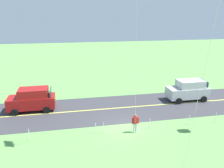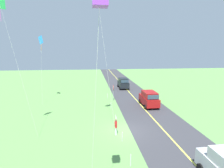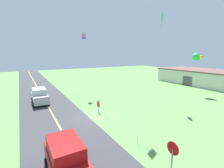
{
  "view_description": "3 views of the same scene",
  "coord_description": "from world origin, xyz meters",
  "views": [
    {
      "loc": [
        4.15,
        16.69,
        9.06
      ],
      "look_at": [
        1.23,
        1.76,
        4.37
      ],
      "focal_mm": 36.62,
      "sensor_mm": 36.0,
      "label": 1
    },
    {
      "loc": [
        -16.9,
        3.35,
        8.19
      ],
      "look_at": [
        -0.19,
        1.41,
        4.99
      ],
      "focal_mm": 28.52,
      "sensor_mm": 36.0,
      "label": 2
    },
    {
      "loc": [
        16.2,
        -6.87,
        7.22
      ],
      "look_at": [
        0.58,
        2.28,
        3.75
      ],
      "focal_mm": 25.21,
      "sensor_mm": 36.0,
      "label": 3
    }
  ],
  "objects": [
    {
      "name": "person_adult_near",
      "position": [
        -0.76,
        1.1,
        0.86
      ],
      "size": [
        0.58,
        0.22,
        1.6
      ],
      "rotation": [
        0.0,
        0.0,
        3.67
      ],
      "color": "silver",
      "rests_on": "ground"
    },
    {
      "name": "fence_post_2",
      "position": [
        -2.14,
        0.7,
        0.45
      ],
      "size": [
        0.05,
        0.05,
        0.9
      ],
      "primitive_type": "cylinder",
      "color": "silver",
      "rests_on": "ground"
    },
    {
      "name": "fence_post_1",
      "position": [
        -5.66,
        0.7,
        0.45
      ],
      "size": [
        0.05,
        0.05,
        0.9
      ],
      "primitive_type": "cylinder",
      "color": "silver",
      "rests_on": "ground"
    },
    {
      "name": "car_parked_east_far",
      "position": [
        20.67,
        -3.47,
        1.15
      ],
      "size": [
        4.4,
        2.12,
        2.24
      ],
      "color": "black",
      "rests_on": "ground"
    },
    {
      "name": "kite_green_far",
      "position": [
        -0.25,
        10.79,
        11.92
      ],
      "size": [
        0.63,
        2.72,
        12.79
      ],
      "color": "silver",
      "rests_on": "ground"
    },
    {
      "name": "fence_post_4",
      "position": [
        2.33,
        0.7,
        0.45
      ],
      "size": [
        0.05,
        0.05,
        0.9
      ],
      "primitive_type": "cylinder",
      "color": "silver",
      "rests_on": "ground"
    },
    {
      "name": "car_suv_foreground",
      "position": [
        7.76,
        -5.03,
        1.15
      ],
      "size": [
        4.4,
        2.12,
        2.24
      ],
      "color": "maroon",
      "rests_on": "ground"
    },
    {
      "name": "ground_plane",
      "position": [
        0.0,
        0.0,
        -0.05
      ],
      "size": [
        120.0,
        120.0,
        0.1
      ],
      "primitive_type": "cube",
      "color": "#60994C"
    },
    {
      "name": "fence_post_6",
      "position": [
        12.73,
        0.7,
        0.45
      ],
      "size": [
        0.05,
        0.05,
        0.9
      ],
      "primitive_type": "cylinder",
      "color": "silver",
      "rests_on": "ground"
    },
    {
      "name": "stop_sign",
      "position": [
        11.2,
        -0.1,
        1.8
      ],
      "size": [
        0.76,
        0.08,
        2.56
      ],
      "color": "gray",
      "rests_on": "ground"
    },
    {
      "name": "kite_pink_drift",
      "position": [
        12.62,
        11.11,
        9.58
      ],
      "size": [
        2.66,
        0.93,
        10.47
      ],
      "color": "silver",
      "rests_on": "ground"
    },
    {
      "name": "fence_post_5",
      "position": [
        7.31,
        0.7,
        0.45
      ],
      "size": [
        0.05,
        0.05,
        0.9
      ],
      "primitive_type": "cylinder",
      "color": "silver",
      "rests_on": "ground"
    },
    {
      "name": "asphalt_road",
      "position": [
        0.0,
        -4.0,
        0.0
      ],
      "size": [
        120.0,
        7.0,
        0.0
      ],
      "primitive_type": "cube",
      "color": "#38383D",
      "rests_on": "ground"
    },
    {
      "name": "fence_post_3",
      "position": [
        1.7,
        0.7,
        0.45
      ],
      "size": [
        0.05,
        0.05,
        0.9
      ],
      "primitive_type": "cylinder",
      "color": "silver",
      "rests_on": "ground"
    },
    {
      "name": "road_centre_stripe",
      "position": [
        0.0,
        -4.0,
        0.01
      ],
      "size": [
        120.0,
        0.16,
        0.0
      ],
      "primitive_type": "cube",
      "color": "#E5E04C",
      "rests_on": "asphalt_road"
    }
  ]
}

